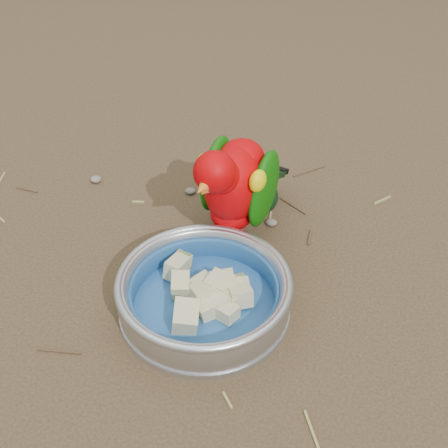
% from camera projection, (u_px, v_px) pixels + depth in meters
% --- Properties ---
extents(ground, '(60.00, 60.00, 0.00)m').
position_uv_depth(ground, '(171.00, 335.00, 0.84)').
color(ground, '#453321').
extents(food_bowl, '(0.24, 0.24, 0.02)m').
position_uv_depth(food_bowl, '(205.00, 307.00, 0.87)').
color(food_bowl, '#B2B2BA').
rests_on(food_bowl, ground).
extents(bowl_wall, '(0.24, 0.24, 0.04)m').
position_uv_depth(bowl_wall, '(204.00, 292.00, 0.85)').
color(bowl_wall, '#B2B2BA').
rests_on(bowl_wall, food_bowl).
extents(fruit_wedges, '(0.14, 0.14, 0.03)m').
position_uv_depth(fruit_wedges, '(204.00, 296.00, 0.85)').
color(fruit_wedges, '#C8BC8C').
rests_on(fruit_wedges, food_bowl).
extents(lory_parrot, '(0.16, 0.25, 0.19)m').
position_uv_depth(lory_parrot, '(234.00, 193.00, 0.93)').
color(lory_parrot, '#B20004').
rests_on(lory_parrot, ground).
extents(ground_debris, '(0.90, 0.80, 0.01)m').
position_uv_depth(ground_debris, '(174.00, 324.00, 0.85)').
color(ground_debris, olive).
rests_on(ground_debris, ground).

